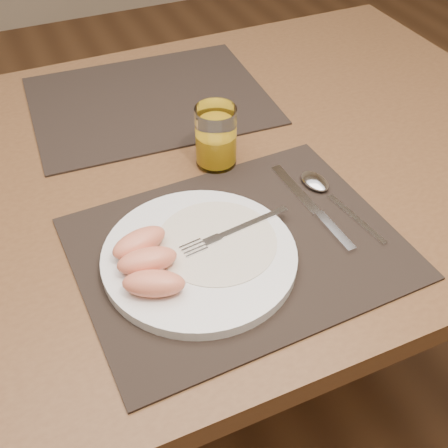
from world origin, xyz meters
TOP-DOWN VIEW (x-y plane):
  - ground at (0.00, 0.00)m, footprint 5.00×5.00m
  - table at (0.00, 0.00)m, footprint 1.40×0.90m
  - placemat_near at (0.01, -0.22)m, footprint 0.46×0.37m
  - placemat_far at (0.02, 0.22)m, footprint 0.47×0.37m
  - plate at (-0.05, -0.22)m, footprint 0.27×0.27m
  - plate_dressing at (-0.02, -0.21)m, footprint 0.17×0.17m
  - fork at (-0.00, -0.21)m, footprint 0.18×0.04m
  - knife at (0.15, -0.21)m, footprint 0.02×0.22m
  - spoon at (0.18, -0.16)m, footprint 0.05×0.19m
  - juice_glass at (0.06, -0.02)m, footprint 0.07×0.07m
  - grapefruit_wedges at (-0.13, -0.22)m, footprint 0.09×0.14m

SIDE VIEW (x-z plane):
  - ground at x=0.00m, z-range 0.00..0.00m
  - table at x=0.00m, z-range 0.29..1.04m
  - placemat_near at x=0.01m, z-range 0.75..0.75m
  - placemat_far at x=0.02m, z-range 0.75..0.75m
  - knife at x=0.15m, z-range 0.75..0.76m
  - spoon at x=0.18m, z-range 0.75..0.77m
  - plate at x=-0.05m, z-range 0.75..0.77m
  - plate_dressing at x=-0.02m, z-range 0.77..0.77m
  - fork at x=0.00m, z-range 0.77..0.77m
  - grapefruit_wedges at x=-0.13m, z-range 0.77..0.80m
  - juice_glass at x=0.06m, z-range 0.75..0.85m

